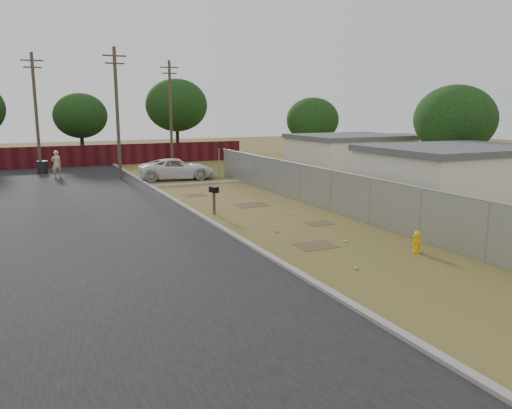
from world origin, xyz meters
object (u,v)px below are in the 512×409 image
fire_hydrant (417,242)px  mailbox (214,192)px  pickup_truck (177,169)px  pedestrian (56,164)px  trash_bin (42,167)px

fire_hydrant → mailbox: size_ratio=0.59×
fire_hydrant → pickup_truck: size_ratio=0.15×
mailbox → pedestrian: (-5.81, 16.80, -0.09)m
trash_bin → pickup_truck: bearing=-40.8°
pickup_truck → trash_bin: bearing=58.8°
mailbox → pedestrian: pedestrian is taller
mailbox → pedestrian: 17.78m
pickup_truck → mailbox: bearing=-178.6°
mailbox → trash_bin: (-6.67, 19.50, -0.56)m
pedestrian → trash_bin: size_ratio=2.00×
fire_hydrant → pedestrian: size_ratio=0.41×
pedestrian → mailbox: bearing=95.2°
fire_hydrant → pickup_truck: bearing=96.5°
fire_hydrant → trash_bin: (-10.82, 28.37, 0.13)m
fire_hydrant → pickup_truck: 21.24m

